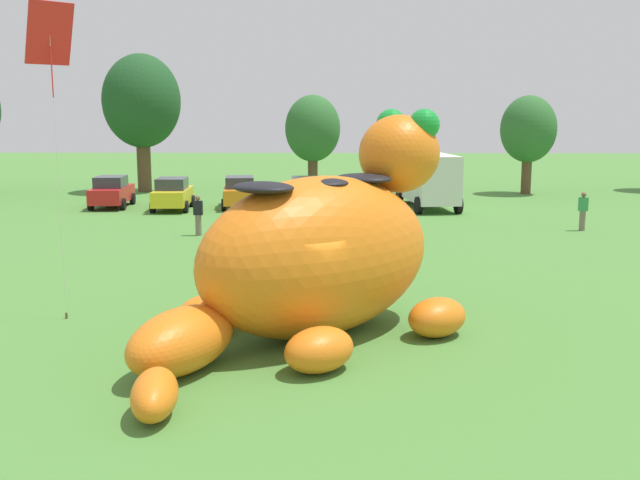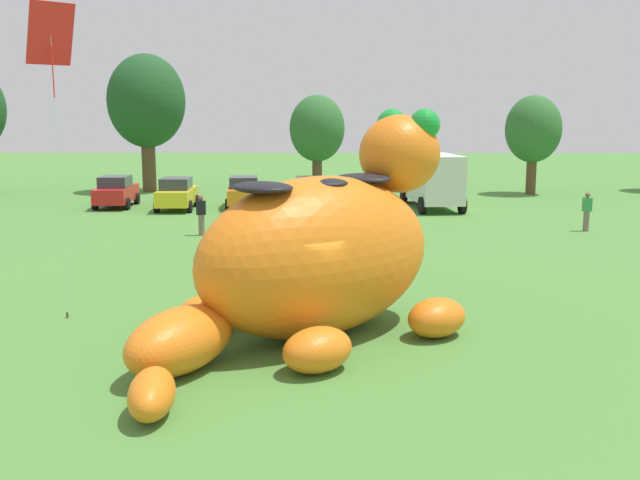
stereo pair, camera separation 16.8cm
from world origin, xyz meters
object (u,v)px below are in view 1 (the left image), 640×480
car_red (112,192)px  car_yellow (173,194)px  box_truck (428,179)px  giant_inflatable_creature (319,254)px  car_white (306,193)px  car_orange (240,192)px  spectator_near_inflatable (198,216)px  spectator_by_cars (256,253)px  spectator_mid_field (583,212)px  tethered_flying_kite (50,38)px

car_red → car_yellow: same height
car_yellow → box_truck: size_ratio=0.63×
giant_inflatable_creature → car_white: bearing=93.0°
car_orange → spectator_near_inflatable: size_ratio=2.50×
car_red → spectator_by_cars: car_red is taller
car_orange → car_white: same height
car_red → giant_inflatable_creature: bearing=-63.1°
car_red → box_truck: (17.30, 0.00, 0.74)m
car_red → spectator_mid_field: bearing=-18.4°
car_red → spectator_by_cars: (9.84, -17.85, -0.01)m
car_white → spectator_by_cars: bearing=-92.7°
spectator_near_inflatable → spectator_mid_field: (16.70, 1.65, 0.00)m
tethered_flying_kite → car_white: bearing=76.7°
car_yellow → car_orange: (3.49, 0.95, 0.00)m
car_red → box_truck: bearing=0.0°
tethered_flying_kite → spectator_near_inflatable: bearing=85.5°
car_yellow → car_white: same height
giant_inflatable_creature → car_orange: giant_inflatable_creature is taller
car_white → box_truck: size_ratio=0.64×
car_yellow → car_white: size_ratio=1.00×
car_yellow → tethered_flying_kite: size_ratio=0.54×
car_white → spectator_mid_field: bearing=-30.7°
giant_inflatable_creature → car_yellow: bearing=110.3°
car_red → car_orange: same height
box_truck → spectator_mid_field: size_ratio=3.86×
spectator_mid_field → spectator_by_cars: bearing=-142.8°
spectator_mid_field → box_truck: bearing=127.2°
tethered_flying_kite → box_truck: bearing=62.1°
car_orange → car_white: size_ratio=1.01×
car_yellow → spectator_mid_field: bearing=-18.9°
car_yellow → spectator_near_inflatable: bearing=-70.9°
spectator_by_cars → tethered_flying_kite: size_ratio=0.22×
car_white → car_red: bearing=178.4°
box_truck → car_yellow: bearing=-175.8°
car_white → spectator_by_cars: (-0.84, -17.55, -0.01)m
giant_inflatable_creature → spectator_near_inflatable: size_ratio=5.59×
car_yellow → car_white: (7.09, 0.70, 0.00)m
car_yellow → spectator_mid_field: size_ratio=2.45×
car_red → car_orange: 7.07m
car_yellow → spectator_by_cars: bearing=-69.6°
car_red → car_orange: (7.07, -0.06, 0.00)m
car_orange → spectator_near_inflatable: car_orange is taller
spectator_mid_field → tethered_flying_kite: tethered_flying_kite is taller
car_red → tethered_flying_kite: (5.46, -22.33, 6.04)m
giant_inflatable_creature → car_white: giant_inflatable_creature is taller
giant_inflatable_creature → box_truck: size_ratio=1.45×
car_orange → spectator_by_cars: 18.01m
car_yellow → spectator_near_inflatable: size_ratio=2.45×
giant_inflatable_creature → spectator_by_cars: bearing=110.2°
spectator_mid_field → spectator_by_cars: 16.75m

